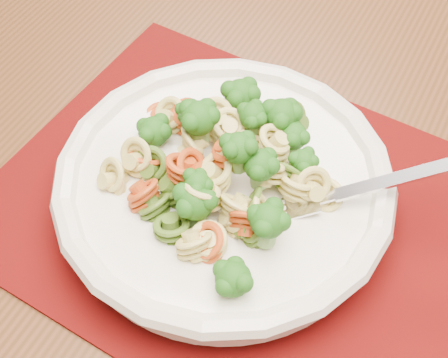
% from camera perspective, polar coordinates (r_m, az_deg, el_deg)
% --- Properties ---
extents(dining_table, '(1.50, 1.02, 0.75)m').
position_cam_1_polar(dining_table, '(0.69, 6.91, 1.76)').
color(dining_table, '#582F18').
rests_on(dining_table, ground).
extents(placemat, '(0.45, 0.37, 0.00)m').
position_cam_1_polar(placemat, '(0.53, 1.93, -2.80)').
color(placemat, '#4C0803').
rests_on(placemat, dining_table).
extents(pasta_bowl, '(0.27, 0.27, 0.05)m').
position_cam_1_polar(pasta_bowl, '(0.50, 0.00, -0.63)').
color(pasta_bowl, white).
rests_on(pasta_bowl, placemat).
extents(pasta_broccoli_heap, '(0.23, 0.23, 0.06)m').
position_cam_1_polar(pasta_broccoli_heap, '(0.49, 0.00, 0.43)').
color(pasta_broccoli_heap, '#CEBD65').
rests_on(pasta_broccoli_heap, pasta_bowl).
extents(fork, '(0.17, 0.11, 0.08)m').
position_cam_1_polar(fork, '(0.48, 7.22, -2.28)').
color(fork, silver).
rests_on(fork, pasta_bowl).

